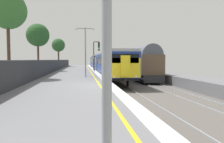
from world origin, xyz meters
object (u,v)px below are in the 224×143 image
at_px(commuter_train_at_platform, 102,62).
at_px(platform_lamp_mid, 85,47).
at_px(background_tree_left, 59,46).
at_px(signal_gantry, 95,52).
at_px(background_tree_centre, 8,12).
at_px(speed_limit_sign, 94,61).
at_px(freight_train_adjacent_track, 117,61).
at_px(background_tree_right, 38,36).

height_order(commuter_train_at_platform, platform_lamp_mid, platform_lamp_mid).
xyz_separation_m(platform_lamp_mid, background_tree_left, (-6.04, 32.28, 2.18)).
xyz_separation_m(signal_gantry, background_tree_centre, (-8.60, -14.70, 3.01)).
distance_m(commuter_train_at_platform, speed_limit_sign, 7.92).
bearing_deg(signal_gantry, freight_train_adjacent_track, 65.68).
bearing_deg(background_tree_left, speed_limit_sign, -72.09).
height_order(commuter_train_at_platform, freight_train_adjacent_track, freight_train_adjacent_track).
distance_m(commuter_train_at_platform, background_tree_left, 18.39).
height_order(speed_limit_sign, background_tree_right, background_tree_right).
bearing_deg(background_tree_left, freight_train_adjacent_track, -28.19).
xyz_separation_m(freight_train_adjacent_track, platform_lamp_mid, (-7.27, -25.14, 1.57)).
xyz_separation_m(platform_lamp_mid, background_tree_centre, (-6.80, -1.65, 2.97)).
xyz_separation_m(freight_train_adjacent_track, signal_gantry, (-5.46, -12.09, 1.54)).
bearing_deg(signal_gantry, background_tree_centre, -120.33).
bearing_deg(signal_gantry, platform_lamp_mid, -97.87).
distance_m(freight_train_adjacent_track, background_tree_centre, 30.60).
relative_size(freight_train_adjacent_track, background_tree_centre, 6.56).
height_order(commuter_train_at_platform, background_tree_centre, background_tree_centre).
distance_m(platform_lamp_mid, background_tree_centre, 7.60).
xyz_separation_m(commuter_train_at_platform, background_tree_right, (-10.15, -5.00, 4.03)).
relative_size(commuter_train_at_platform, signal_gantry, 9.12).
bearing_deg(speed_limit_sign, signal_gantry, 84.30).
bearing_deg(freight_train_adjacent_track, background_tree_centre, -117.69).
xyz_separation_m(signal_gantry, background_tree_left, (-7.85, 19.23, 2.22)).
xyz_separation_m(freight_train_adjacent_track, speed_limit_sign, (-5.85, -15.95, 0.17)).
bearing_deg(commuter_train_at_platform, signal_gantry, -110.82).
height_order(freight_train_adjacent_track, background_tree_left, background_tree_left).
distance_m(freight_train_adjacent_track, background_tree_left, 15.56).
height_order(signal_gantry, background_tree_right, background_tree_right).
distance_m(freight_train_adjacent_track, signal_gantry, 13.36).
distance_m(signal_gantry, platform_lamp_mid, 13.17).
distance_m(speed_limit_sign, background_tree_centre, 14.29).
xyz_separation_m(commuter_train_at_platform, speed_limit_sign, (-1.85, -7.70, 0.29)).
distance_m(freight_train_adjacent_track, background_tree_right, 19.78).
bearing_deg(platform_lamp_mid, background_tree_right, 120.07).
height_order(background_tree_centre, background_tree_right, background_tree_centre).
height_order(platform_lamp_mid, background_tree_centre, background_tree_centre).
bearing_deg(platform_lamp_mid, background_tree_centre, -166.33).
distance_m(commuter_train_at_platform, background_tree_centre, 21.61).
bearing_deg(background_tree_left, platform_lamp_mid, -79.40).
relative_size(speed_limit_sign, background_tree_centre, 0.32).
relative_size(freight_train_adjacent_track, speed_limit_sign, 20.79).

